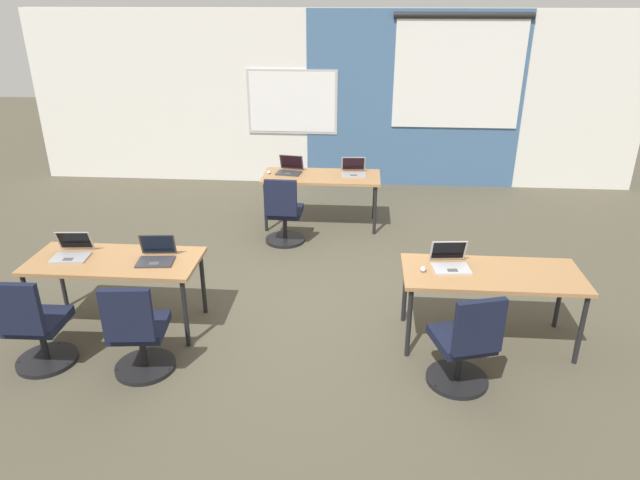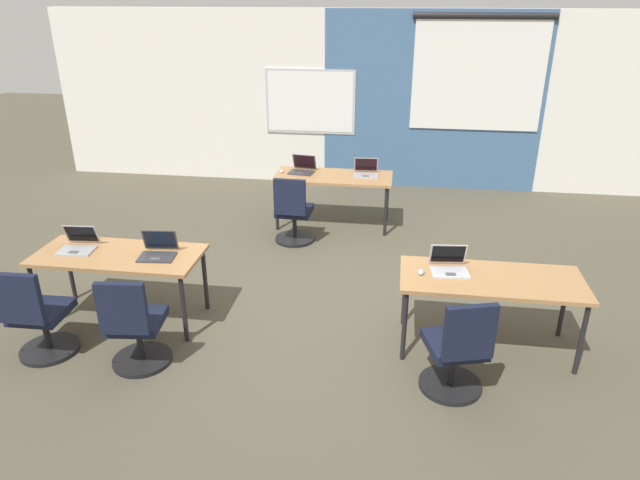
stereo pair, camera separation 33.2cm
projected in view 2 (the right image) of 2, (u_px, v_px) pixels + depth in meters
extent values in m
plane|color=#4C4738|center=(308.00, 301.00, 6.05)|extent=(24.00, 24.00, 0.00)
cube|color=silver|center=(349.00, 100.00, 9.29)|extent=(10.00, 0.20, 2.80)
cube|color=#42668E|center=(432.00, 103.00, 9.02)|extent=(3.46, 0.01, 2.80)
cube|color=#B7B7BC|center=(310.00, 102.00, 9.28)|extent=(1.48, 0.02, 1.04)
cube|color=white|center=(310.00, 102.00, 9.28)|extent=(1.40, 0.02, 0.96)
cube|color=white|center=(478.00, 77.00, 8.74)|extent=(2.00, 0.02, 1.65)
cylinder|color=black|center=(485.00, 16.00, 8.39)|extent=(2.10, 0.10, 0.10)
cube|color=#A37547|center=(118.00, 255.00, 5.45)|extent=(1.60, 0.70, 0.04)
cylinder|color=black|center=(36.00, 298.00, 5.42)|extent=(0.04, 0.04, 0.68)
cylinder|color=black|center=(184.00, 309.00, 5.23)|extent=(0.04, 0.04, 0.68)
cylinder|color=black|center=(70.00, 270.00, 5.96)|extent=(0.04, 0.04, 0.68)
cylinder|color=black|center=(205.00, 279.00, 5.77)|extent=(0.04, 0.04, 0.68)
cube|color=#A37547|center=(492.00, 280.00, 4.99)|extent=(1.60, 0.70, 0.04)
cylinder|color=black|center=(404.00, 326.00, 4.96)|extent=(0.04, 0.04, 0.68)
cylinder|color=black|center=(581.00, 340.00, 4.77)|extent=(0.04, 0.04, 0.68)
cylinder|color=black|center=(405.00, 293.00, 5.50)|extent=(0.04, 0.04, 0.68)
cylinder|color=black|center=(564.00, 304.00, 5.31)|extent=(0.04, 0.04, 0.68)
cube|color=#A37547|center=(334.00, 177.00, 7.76)|extent=(1.60, 0.70, 0.04)
cylinder|color=black|center=(277.00, 206.00, 7.73)|extent=(0.04, 0.04, 0.68)
cylinder|color=black|center=(386.00, 212.00, 7.53)|extent=(0.04, 0.04, 0.68)
cylinder|color=black|center=(286.00, 192.00, 8.27)|extent=(0.04, 0.04, 0.68)
cylinder|color=black|center=(387.00, 197.00, 8.08)|extent=(0.04, 0.04, 0.68)
cube|color=#B7B7BC|center=(450.00, 273.00, 5.05)|extent=(0.35, 0.26, 0.02)
cube|color=#4C4C4F|center=(451.00, 274.00, 5.00)|extent=(0.10, 0.07, 0.00)
cube|color=#B7B7BC|center=(448.00, 254.00, 5.15)|extent=(0.34, 0.11, 0.21)
cube|color=black|center=(448.00, 254.00, 5.14)|extent=(0.30, 0.10, 0.18)
ellipsoid|color=#B2B2B7|center=(421.00, 272.00, 5.05)|extent=(0.07, 0.11, 0.03)
cylinder|color=black|center=(450.00, 384.00, 4.73)|extent=(0.52, 0.52, 0.04)
cylinder|color=black|center=(452.00, 366.00, 4.65)|extent=(0.06, 0.06, 0.34)
cube|color=black|center=(454.00, 344.00, 4.57)|extent=(0.55, 0.55, 0.08)
cube|color=black|center=(470.00, 333.00, 4.23)|extent=(0.40, 0.17, 0.46)
sphere|color=black|center=(441.00, 367.00, 4.94)|extent=(0.04, 0.04, 0.04)
sphere|color=black|center=(479.00, 387.00, 4.69)|extent=(0.04, 0.04, 0.04)
sphere|color=black|center=(427.00, 392.00, 4.63)|extent=(0.04, 0.04, 0.04)
cube|color=#9E9EA3|center=(366.00, 176.00, 7.71)|extent=(0.34, 0.25, 0.02)
cube|color=#4C4C4F|center=(366.00, 176.00, 7.66)|extent=(0.09, 0.07, 0.00)
cube|color=#9E9EA3|center=(366.00, 165.00, 7.81)|extent=(0.33, 0.10, 0.21)
cube|color=black|center=(366.00, 164.00, 7.80)|extent=(0.30, 0.09, 0.18)
cube|color=#9E9EA3|center=(76.00, 251.00, 5.48)|extent=(0.35, 0.26, 0.02)
cube|color=#4C4C4F|center=(74.00, 252.00, 5.43)|extent=(0.09, 0.07, 0.00)
cube|color=#9E9EA3|center=(81.00, 234.00, 5.58)|extent=(0.34, 0.12, 0.21)
cube|color=black|center=(81.00, 234.00, 5.57)|extent=(0.30, 0.10, 0.18)
cylinder|color=black|center=(50.00, 349.00, 5.20)|extent=(0.52, 0.52, 0.04)
cylinder|color=black|center=(46.00, 332.00, 5.12)|extent=(0.06, 0.06, 0.34)
cube|color=black|center=(42.00, 312.00, 5.03)|extent=(0.45, 0.45, 0.08)
cube|color=black|center=(18.00, 299.00, 4.70)|extent=(0.40, 0.07, 0.46)
sphere|color=black|center=(64.00, 335.00, 5.41)|extent=(0.04, 0.04, 0.04)
sphere|color=black|center=(69.00, 355.00, 5.11)|extent=(0.04, 0.04, 0.04)
sphere|color=black|center=(23.00, 352.00, 5.15)|extent=(0.04, 0.04, 0.04)
cube|color=#333338|center=(301.00, 173.00, 7.84)|extent=(0.36, 0.28, 0.02)
cube|color=#4C4C4F|center=(300.00, 173.00, 7.80)|extent=(0.10, 0.07, 0.00)
cube|color=#333338|center=(304.00, 162.00, 7.93)|extent=(0.34, 0.13, 0.21)
cube|color=black|center=(304.00, 162.00, 7.92)|extent=(0.30, 0.11, 0.18)
ellipsoid|color=silver|center=(281.00, 171.00, 7.88)|extent=(0.07, 0.11, 0.03)
cylinder|color=black|center=(295.00, 239.00, 7.52)|extent=(0.52, 0.52, 0.04)
cylinder|color=black|center=(295.00, 225.00, 7.44)|extent=(0.06, 0.06, 0.34)
cube|color=black|center=(294.00, 211.00, 7.36)|extent=(0.45, 0.45, 0.08)
cube|color=black|center=(290.00, 197.00, 7.02)|extent=(0.40, 0.07, 0.46)
sphere|color=black|center=(299.00, 232.00, 7.73)|extent=(0.04, 0.04, 0.04)
sphere|color=black|center=(310.00, 242.00, 7.42)|extent=(0.04, 0.04, 0.04)
sphere|color=black|center=(277.00, 240.00, 7.49)|extent=(0.04, 0.04, 0.04)
cube|color=#333338|center=(157.00, 257.00, 5.35)|extent=(0.35, 0.26, 0.02)
cube|color=#4C4C4F|center=(155.00, 258.00, 5.30)|extent=(0.10, 0.07, 0.00)
cube|color=#333338|center=(160.00, 240.00, 5.43)|extent=(0.34, 0.10, 0.21)
cube|color=black|center=(160.00, 240.00, 5.43)|extent=(0.30, 0.08, 0.19)
cylinder|color=black|center=(143.00, 359.00, 5.05)|extent=(0.52, 0.52, 0.04)
cylinder|color=black|center=(140.00, 341.00, 4.98)|extent=(0.06, 0.06, 0.34)
cube|color=black|center=(137.00, 321.00, 4.89)|extent=(0.48, 0.48, 0.08)
cube|color=black|center=(122.00, 309.00, 4.55)|extent=(0.40, 0.10, 0.46)
sphere|color=black|center=(151.00, 344.00, 5.27)|extent=(0.04, 0.04, 0.04)
sphere|color=black|center=(165.00, 365.00, 4.98)|extent=(0.04, 0.04, 0.04)
sphere|color=black|center=(115.00, 363.00, 4.99)|extent=(0.04, 0.04, 0.04)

